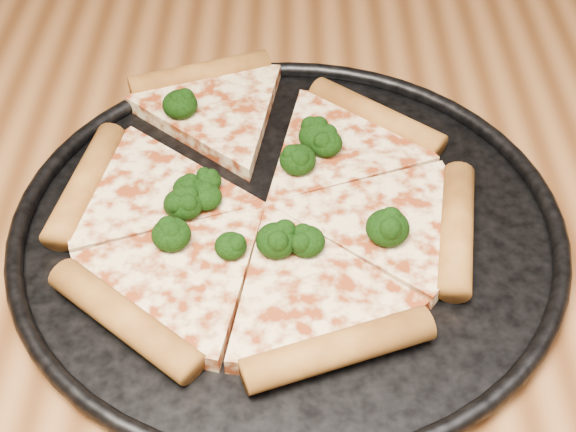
{
  "coord_description": "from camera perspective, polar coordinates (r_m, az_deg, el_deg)",
  "views": [
    {
      "loc": [
        0.05,
        -0.34,
        1.19
      ],
      "look_at": [
        0.05,
        0.1,
        0.77
      ],
      "focal_mm": 51.78,
      "sensor_mm": 36.0,
      "label": 1
    }
  ],
  "objects": [
    {
      "name": "pizza_pan",
      "position": [
        0.62,
        0.0,
        -0.54
      ],
      "size": [
        0.41,
        0.41,
        0.02
      ],
      "color": "black",
      "rests_on": "dining_table"
    },
    {
      "name": "broccoli_florets",
      "position": [
        0.62,
        -2.19,
        1.9
      ],
      "size": [
        0.19,
        0.19,
        0.02
      ],
      "color": "black",
      "rests_on": "pizza"
    },
    {
      "name": "pizza",
      "position": [
        0.63,
        -1.72,
        1.14
      ],
      "size": [
        0.32,
        0.37,
        0.02
      ],
      "rotation": [
        0.0,
        0.0,
        0.36
      ],
      "color": "#FFD89C",
      "rests_on": "pizza_pan"
    },
    {
      "name": "dining_table",
      "position": [
        0.63,
        -4.72,
        -13.67
      ],
      "size": [
        1.2,
        0.9,
        0.75
      ],
      "color": "brown",
      "rests_on": "ground"
    }
  ]
}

